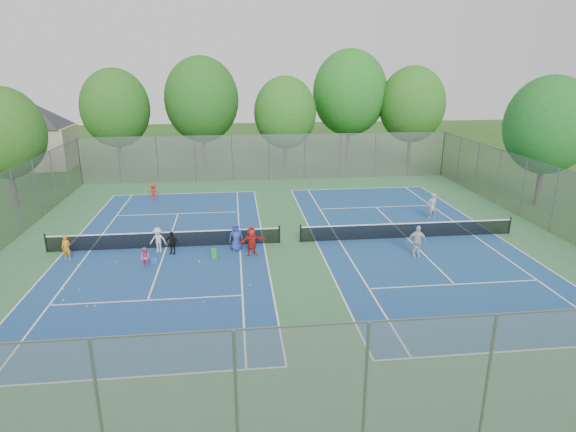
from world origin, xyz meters
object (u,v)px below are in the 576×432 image
object	(u,v)px
net_right	(408,231)
ball_crate	(153,261)
instructor	(432,206)
ball_hopper	(214,254)
net_left	(166,240)

from	to	relation	value
net_right	ball_crate	size ratio (longest dim) A/B	40.24
net_right	ball_crate	distance (m)	14.55
instructor	ball_hopper	bearing A→B (deg)	15.89
net_left	ball_hopper	distance (m)	3.34
instructor	ball_crate	bearing A→B (deg)	13.26
net_left	ball_crate	bearing A→B (deg)	-99.57
net_left	net_right	size ratio (longest dim) A/B	1.00
net_right	ball_crate	xyz separation A→B (m)	(-14.37, -2.21, -0.32)
net_left	ball_crate	world-z (taller)	net_left
net_right	ball_hopper	distance (m)	11.44
net_right	instructor	distance (m)	4.53
net_left	ball_hopper	world-z (taller)	net_left
ball_hopper	instructor	size ratio (longest dim) A/B	0.31
ball_crate	ball_hopper	world-z (taller)	ball_hopper
net_right	ball_crate	world-z (taller)	net_right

